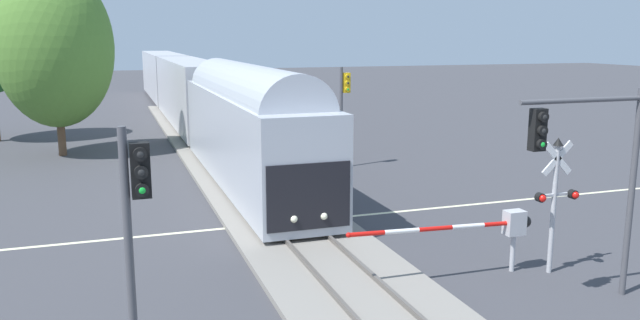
{
  "coord_description": "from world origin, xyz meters",
  "views": [
    {
      "loc": [
        -5.85,
        -21.26,
        6.66
      ],
      "look_at": [
        1.74,
        1.15,
        2.0
      ],
      "focal_mm": 35.4,
      "sensor_mm": 36.0,
      "label": 1
    }
  ],
  "objects_px": {
    "traffic_signal_near_left": "(135,219)",
    "commuter_train": "(190,91)",
    "oak_behind_train": "(54,47)",
    "traffic_signal_far_side": "(344,101)",
    "crossing_gate_near": "(496,226)",
    "crossing_signal_mast": "(556,192)",
    "traffic_signal_near_right": "(606,144)"
  },
  "relations": [
    {
      "from": "traffic_signal_far_side",
      "to": "oak_behind_train",
      "type": "relative_size",
      "value": 0.49
    },
    {
      "from": "oak_behind_train",
      "to": "traffic_signal_near_left",
      "type": "bearing_deg",
      "value": -83.79
    },
    {
      "from": "commuter_train",
      "to": "crossing_signal_mast",
      "type": "distance_m",
      "value": 33.32
    },
    {
      "from": "crossing_signal_mast",
      "to": "oak_behind_train",
      "type": "relative_size",
      "value": 0.37
    },
    {
      "from": "traffic_signal_near_left",
      "to": "traffic_signal_near_right",
      "type": "bearing_deg",
      "value": 4.12
    },
    {
      "from": "traffic_signal_near_left",
      "to": "oak_behind_train",
      "type": "bearing_deg",
      "value": 96.21
    },
    {
      "from": "commuter_train",
      "to": "traffic_signal_far_side",
      "type": "relative_size",
      "value": 11.86
    },
    {
      "from": "commuter_train",
      "to": "crossing_gate_near",
      "type": "distance_m",
      "value": 32.65
    },
    {
      "from": "crossing_signal_mast",
      "to": "traffic_signal_far_side",
      "type": "height_order",
      "value": "traffic_signal_far_side"
    },
    {
      "from": "crossing_gate_near",
      "to": "crossing_signal_mast",
      "type": "xyz_separation_m",
      "value": [
        1.56,
        -0.46,
        0.98
      ]
    },
    {
      "from": "commuter_train",
      "to": "crossing_gate_near",
      "type": "relative_size",
      "value": 10.79
    },
    {
      "from": "traffic_signal_near_left",
      "to": "oak_behind_train",
      "type": "relative_size",
      "value": 0.49
    },
    {
      "from": "crossing_gate_near",
      "to": "traffic_signal_near_left",
      "type": "xyz_separation_m",
      "value": [
        -9.81,
        -3.18,
        2.03
      ]
    },
    {
      "from": "crossing_gate_near",
      "to": "oak_behind_train",
      "type": "xyz_separation_m",
      "value": [
        -12.71,
        23.48,
        4.67
      ]
    },
    {
      "from": "commuter_train",
      "to": "oak_behind_train",
      "type": "height_order",
      "value": "oak_behind_train"
    },
    {
      "from": "crossing_signal_mast",
      "to": "commuter_train",
      "type": "bearing_deg",
      "value": 100.15
    },
    {
      "from": "oak_behind_train",
      "to": "traffic_signal_near_right",
      "type": "bearing_deg",
      "value": -61.43
    },
    {
      "from": "crossing_gate_near",
      "to": "crossing_signal_mast",
      "type": "distance_m",
      "value": 1.9
    },
    {
      "from": "crossing_gate_near",
      "to": "oak_behind_train",
      "type": "bearing_deg",
      "value": 118.43
    },
    {
      "from": "commuter_train",
      "to": "oak_behind_train",
      "type": "relative_size",
      "value": 5.8
    },
    {
      "from": "traffic_signal_near_right",
      "to": "traffic_signal_far_side",
      "type": "xyz_separation_m",
      "value": [
        -0.16,
        17.59,
        -0.6
      ]
    },
    {
      "from": "traffic_signal_near_left",
      "to": "commuter_train",
      "type": "bearing_deg",
      "value": 81.19
    },
    {
      "from": "traffic_signal_near_left",
      "to": "oak_behind_train",
      "type": "height_order",
      "value": "oak_behind_train"
    },
    {
      "from": "oak_behind_train",
      "to": "traffic_signal_far_side",
      "type": "bearing_deg",
      "value": -30.69
    },
    {
      "from": "crossing_signal_mast",
      "to": "traffic_signal_near_right",
      "type": "height_order",
      "value": "traffic_signal_near_right"
    },
    {
      "from": "oak_behind_train",
      "to": "crossing_gate_near",
      "type": "bearing_deg",
      "value": -61.57
    },
    {
      "from": "crossing_gate_near",
      "to": "traffic_signal_near_right",
      "type": "distance_m",
      "value": 3.81
    },
    {
      "from": "traffic_signal_near_right",
      "to": "traffic_signal_near_left",
      "type": "height_order",
      "value": "traffic_signal_near_right"
    },
    {
      "from": "crossing_gate_near",
      "to": "traffic_signal_far_side",
      "type": "bearing_deg",
      "value": 85.48
    },
    {
      "from": "commuter_train",
      "to": "crossing_gate_near",
      "type": "xyz_separation_m",
      "value": [
        4.31,
        -32.34,
        -1.33
      ]
    },
    {
      "from": "traffic_signal_far_side",
      "to": "commuter_train",
      "type": "bearing_deg",
      "value": 107.84
    },
    {
      "from": "commuter_train",
      "to": "traffic_signal_far_side",
      "type": "height_order",
      "value": "commuter_train"
    }
  ]
}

